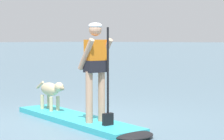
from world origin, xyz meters
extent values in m
plane|color=slate|center=(0.00, 0.00, 0.00)|extent=(400.00, 400.00, 0.00)
cube|color=#33B2BF|center=(0.00, 0.00, 0.05)|extent=(3.30, 1.26, 0.10)
ellipsoid|color=black|center=(1.59, -0.28, 0.05)|extent=(0.67, 0.75, 0.10)
cylinder|color=tan|center=(0.64, 0.02, 0.54)|extent=(0.12, 0.12, 0.87)
cylinder|color=tan|center=(0.60, -0.24, 0.54)|extent=(0.12, 0.12, 0.87)
cube|color=black|center=(0.62, -0.11, 1.05)|extent=(0.28, 0.39, 0.20)
cube|color=orange|center=(0.62, -0.11, 1.24)|extent=(0.26, 0.37, 0.53)
sphere|color=tan|center=(0.62, -0.11, 1.68)|extent=(0.22, 0.22, 0.22)
ellipsoid|color=white|center=(0.62, -0.11, 1.74)|extent=(0.23, 0.23, 0.11)
cylinder|color=tan|center=(0.65, 0.08, 1.26)|extent=(0.43, 0.16, 0.54)
cylinder|color=tan|center=(0.59, -0.30, 1.26)|extent=(0.43, 0.16, 0.54)
cylinder|color=black|center=(0.96, -0.17, 0.90)|extent=(0.04, 0.04, 1.61)
cube|color=black|center=(0.96, -0.17, 0.20)|extent=(0.11, 0.19, 0.20)
ellipsoid|color=#CCB78C|center=(-0.93, 0.17, 0.52)|extent=(0.63, 0.32, 0.26)
ellipsoid|color=#CCB78C|center=(-0.57, 0.10, 0.59)|extent=(0.24, 0.20, 0.18)
ellipsoid|color=gray|center=(-0.46, 0.08, 0.57)|extent=(0.13, 0.10, 0.08)
cylinder|color=#CCB78C|center=(-1.33, 0.24, 0.57)|extent=(0.27, 0.10, 0.18)
cylinder|color=#CCB78C|center=(-0.74, 0.21, 0.24)|extent=(0.07, 0.07, 0.29)
cylinder|color=#CCB78C|center=(-0.76, 0.06, 0.24)|extent=(0.07, 0.07, 0.29)
cylinder|color=#CCB78C|center=(-1.09, 0.27, 0.24)|extent=(0.07, 0.07, 0.29)
cylinder|color=#CCB78C|center=(-1.12, 0.12, 0.24)|extent=(0.07, 0.07, 0.29)
camera|label=1|loc=(5.53, -5.15, 1.51)|focal=66.71mm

